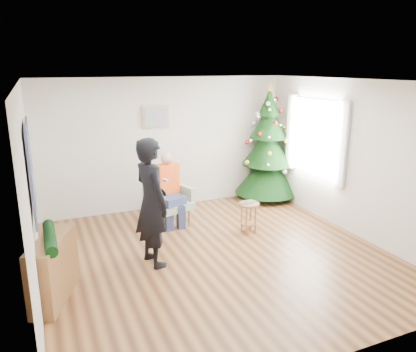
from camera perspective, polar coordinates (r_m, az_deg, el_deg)
name	(u,v)px	position (r m, az deg, el deg)	size (l,w,h in m)	color
floor	(217,256)	(6.30, 1.34, -11.14)	(5.00, 5.00, 0.00)	brown
ceiling	(219,81)	(5.64, 1.51, 13.24)	(5.00, 5.00, 0.00)	white
wall_back	(166,144)	(8.12, -5.97, 4.53)	(5.00, 5.00, 0.00)	silver
wall_front	(334,239)	(3.83, 17.37, -8.48)	(5.00, 5.00, 0.00)	silver
wall_left	(30,194)	(5.34, -23.79, -2.37)	(5.00, 5.00, 0.00)	silver
wall_right	(354,158)	(7.22, 19.79, 2.36)	(5.00, 5.00, 0.00)	silver
window_panel	(315,137)	(7.91, 14.87, 5.28)	(0.04, 1.30, 1.40)	white
curtains	(314,137)	(7.89, 14.70, 5.27)	(0.05, 1.75, 1.50)	white
christmas_tree	(268,148)	(8.72, 8.40, 3.86)	(1.35, 1.35, 2.45)	#3F2816
stool	(249,217)	(7.06, 5.73, -5.82)	(0.35, 0.35, 0.53)	brown
laptop	(249,203)	(6.96, 5.79, -3.74)	(0.29, 0.19, 0.02)	silver
armchair	(168,204)	(7.44, -5.67, -3.91)	(0.89, 0.86, 1.00)	#8FA585
seated_person	(169,189)	(7.30, -5.47, -1.77)	(0.50, 0.66, 1.31)	navy
standing_man	(152,203)	(5.79, -7.94, -3.72)	(0.68, 0.45, 1.86)	black
game_controller	(165,180)	(5.72, -6.05, -0.62)	(0.04, 0.13, 0.04)	white
console	(53,269)	(5.41, -20.92, -12.15)	(0.30, 1.00, 0.80)	brown
garland	(50,237)	(5.24, -21.35, -8.04)	(0.14, 0.14, 0.90)	black
tapestry	(31,168)	(5.57, -23.66, 1.00)	(0.03, 1.50, 1.15)	black
framed_picture	(156,117)	(7.95, -7.39, 8.26)	(0.52, 0.05, 0.42)	tan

